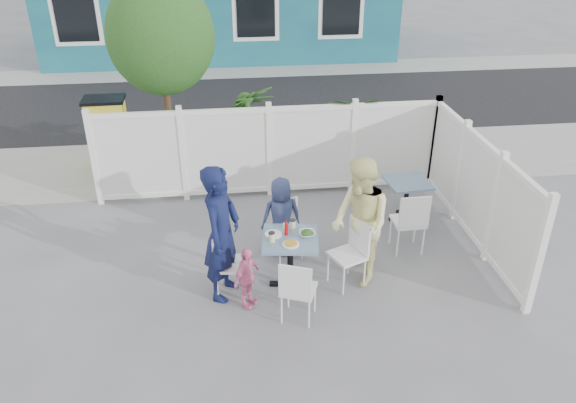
{
  "coord_description": "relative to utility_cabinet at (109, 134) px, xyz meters",
  "views": [
    {
      "loc": [
        -0.65,
        -6.38,
        4.58
      ],
      "look_at": [
        0.14,
        0.11,
        1.07
      ],
      "focal_mm": 35.0,
      "sensor_mm": 36.0,
      "label": 1
    }
  ],
  "objects": [
    {
      "name": "far_sidewalk",
      "position": [
        2.83,
        6.6,
        -0.64
      ],
      "size": [
        24.0,
        1.6,
        0.01
      ],
      "primitive_type": "cube",
      "color": "gray",
      "rests_on": "ground"
    },
    {
      "name": "toddler",
      "position": [
        2.37,
        -4.64,
        -0.23
      ],
      "size": [
        0.47,
        0.52,
        0.85
      ],
      "primitive_type": "imported",
      "rotation": [
        0.0,
        0.0,
        0.9
      ],
      "color": "pink",
      "rests_on": "ground"
    },
    {
      "name": "street",
      "position": [
        2.83,
        3.5,
        -0.65
      ],
      "size": [
        24.0,
        5.0,
        0.01
      ],
      "primitive_type": "cube",
      "color": "black",
      "rests_on": "ground"
    },
    {
      "name": "boy",
      "position": [
        2.93,
        -3.45,
        -0.06
      ],
      "size": [
        0.62,
        0.45,
        1.18
      ],
      "primitive_type": "imported",
      "rotation": [
        0.0,
        0.0,
        3.27
      ],
      "color": "navy",
      "rests_on": "ground"
    },
    {
      "name": "pepper_shaker",
      "position": [
        2.92,
        -4.03,
        0.14
      ],
      "size": [
        0.03,
        0.03,
        0.06
      ],
      "primitive_type": "cylinder",
      "color": "black",
      "rests_on": "main_table"
    },
    {
      "name": "ketchup_bottle",
      "position": [
        2.91,
        -4.21,
        0.18
      ],
      "size": [
        0.05,
        0.05,
        0.16
      ],
      "primitive_type": "cylinder",
      "color": "#C30907",
      "rests_on": "main_table"
    },
    {
      "name": "chair_near",
      "position": [
        2.95,
        -5.03,
        -0.14
      ],
      "size": [
        0.51,
        0.51,
        0.88
      ],
      "rotation": [
        0.0,
        0.0,
        -0.38
      ],
      "color": "white",
      "rests_on": "ground"
    },
    {
      "name": "man",
      "position": [
        2.08,
        -4.35,
        0.27
      ],
      "size": [
        0.66,
        0.79,
        1.83
      ],
      "primitive_type": "imported",
      "rotation": [
        0.0,
        0.0,
        1.17
      ],
      "color": "#0F163B",
      "rests_on": "ground"
    },
    {
      "name": "salt_shaker",
      "position": [
        2.91,
        -4.03,
        0.14
      ],
      "size": [
        0.03,
        0.03,
        0.07
      ],
      "primitive_type": "cylinder",
      "color": "white",
      "rests_on": "main_table"
    },
    {
      "name": "ground",
      "position": [
        2.83,
        -4.0,
        -0.65
      ],
      "size": [
        80.0,
        80.0,
        0.0
      ],
      "primitive_type": "plane",
      "color": "slate"
    },
    {
      "name": "near_sidewalk",
      "position": [
        2.83,
        -0.2,
        -0.64
      ],
      "size": [
        24.0,
        2.6,
        0.01
      ],
      "primitive_type": "cube",
      "color": "gray",
      "rests_on": "ground"
    },
    {
      "name": "fence_right",
      "position": [
        5.83,
        -3.4,
        0.13
      ],
      "size": [
        0.08,
        3.66,
        1.6
      ],
      "rotation": [
        0.0,
        0.0,
        1.57
      ],
      "color": "white",
      "rests_on": "ground"
    },
    {
      "name": "main_table",
      "position": [
        2.96,
        -4.29,
        -0.07
      ],
      "size": [
        0.8,
        0.8,
        0.75
      ],
      "rotation": [
        0.0,
        0.0,
        -0.13
      ],
      "color": "slate",
      "rests_on": "ground"
    },
    {
      "name": "spare_table",
      "position": [
        5.02,
        -2.75,
        -0.12
      ],
      "size": [
        0.7,
        0.7,
        0.68
      ],
      "rotation": [
        0.0,
        0.0,
        0.09
      ],
      "color": "slate",
      "rests_on": "ground"
    },
    {
      "name": "plate_main",
      "position": [
        2.94,
        -4.46,
        0.11
      ],
      "size": [
        0.22,
        0.22,
        0.01
      ],
      "primitive_type": "cylinder",
      "color": "white",
      "rests_on": "main_table"
    },
    {
      "name": "plate_side",
      "position": [
        2.75,
        -4.19,
        0.11
      ],
      "size": [
        0.23,
        0.23,
        0.02
      ],
      "primitive_type": "cylinder",
      "color": "white",
      "rests_on": "main_table"
    },
    {
      "name": "utility_cabinet",
      "position": [
        0.0,
        0.0,
        0.0
      ],
      "size": [
        0.71,
        0.52,
        1.3
      ],
      "primitive_type": "cube",
      "rotation": [
        0.0,
        0.0,
        0.03
      ],
      "color": "yellow",
      "rests_on": "ground"
    },
    {
      "name": "chair_right",
      "position": [
        3.78,
        -4.31,
        -0.11
      ],
      "size": [
        0.54,
        0.55,
        0.92
      ],
      "rotation": [
        0.0,
        0.0,
        1.99
      ],
      "color": "white",
      "rests_on": "ground"
    },
    {
      "name": "tree",
      "position": [
        1.23,
        -0.7,
        1.94
      ],
      "size": [
        1.8,
        1.62,
        3.59
      ],
      "color": "#382316",
      "rests_on": "ground"
    },
    {
      "name": "woman",
      "position": [
        3.88,
        -4.23,
        0.23
      ],
      "size": [
        0.86,
        1.0,
        1.76
      ],
      "primitive_type": "imported",
      "rotation": [
        0.0,
        0.0,
        -1.31
      ],
      "color": "#F6EE5F",
      "rests_on": "ground"
    },
    {
      "name": "coffee_cup_a",
      "position": [
        2.71,
        -4.35,
        0.17
      ],
      "size": [
        0.08,
        0.08,
        0.12
      ],
      "primitive_type": "cylinder",
      "color": "beige",
      "rests_on": "main_table"
    },
    {
      "name": "chair_left",
      "position": [
        2.1,
        -4.33,
        -0.12
      ],
      "size": [
        0.45,
        0.46,
        0.91
      ],
      "rotation": [
        0.0,
        0.0,
        -1.7
      ],
      "color": "white",
      "rests_on": "ground"
    },
    {
      "name": "chair_back",
      "position": [
        3.0,
        -3.5,
        -0.15
      ],
      "size": [
        0.44,
        0.43,
        0.85
      ],
      "rotation": [
        0.0,
        0.0,
        3.31
      ],
      "color": "white",
      "rests_on": "ground"
    },
    {
      "name": "potted_shrub_a",
      "position": [
        2.67,
        -0.9,
        0.23
      ],
      "size": [
        1.39,
        1.39,
        1.77
      ],
      "primitive_type": "imported",
      "rotation": [
        0.0,
        0.0,
        3.81
      ],
      "color": "#1C3E13",
      "rests_on": "ground"
    },
    {
      "name": "chair_spare",
      "position": [
        4.77,
        -3.7,
        -0.08
      ],
      "size": [
        0.45,
        0.43,
        0.98
      ],
      "rotation": [
        0.0,
        0.0,
        0.01
      ],
      "color": "white",
      "rests_on": "ground"
    },
    {
      "name": "salad_bowl",
      "position": [
        3.18,
        -4.26,
        0.13
      ],
      "size": [
        0.21,
        0.21,
        0.05
      ],
      "primitive_type": "imported",
      "color": "white",
      "rests_on": "main_table"
    },
    {
      "name": "potted_shrub_b",
      "position": [
        4.22,
        -1.0,
        0.19
      ],
      "size": [
        1.58,
        1.39,
        1.67
      ],
      "primitive_type": "imported",
      "rotation": [
        0.0,
        0.0,
        6.23
      ],
      "color": "#1C3E13",
      "rests_on": "ground"
    },
    {
      "name": "fence_back",
      "position": [
        2.93,
        -1.6,
        0.13
      ],
      "size": [
        5.86,
        0.08,
        1.6
      ],
      "color": "white",
      "rests_on": "ground"
    },
    {
      "name": "coffee_cup_b",
      "position": [
        3.01,
        -4.06,
        0.16
      ],
      "size": [
        0.08,
        0.08,
        0.12
      ],
      "primitive_type": "cylinder",
      "color": "beige",
      "rests_on": "main_table"
    }
  ]
}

